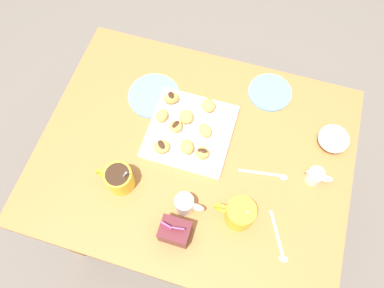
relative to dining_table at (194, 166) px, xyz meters
The scene contains 26 objects.
ground_plane 0.59m from the dining_table, ahead, with size 8.00×8.00×0.00m, color #665B51.
dining_table is the anchor object (origin of this frame).
pastry_plate_square 0.15m from the dining_table, 62.80° to the right, with size 0.28×0.28×0.02m, color white.
coffee_mug_yellow_left 0.31m from the dining_table, 138.49° to the left, with size 0.13×0.09×0.15m.
coffee_mug_yellow_right 0.31m from the dining_table, 40.83° to the left, with size 0.13×0.09×0.13m.
cream_pitcher_white 0.25m from the dining_table, 97.80° to the left, with size 0.10×0.06×0.07m.
sugar_caddy 0.32m from the dining_table, 94.65° to the left, with size 0.09×0.07×0.11m.
ice_cream_bowl 0.50m from the dining_table, 158.33° to the right, with size 0.11×0.11×0.08m.
chocolate_sauce_pitcher 0.43m from the dining_table, behind, with size 0.09×0.05×0.06m.
saucer_sky_left 0.39m from the dining_table, 122.46° to the right, with size 0.16×0.16×0.01m, color #66A8DB.
saucer_sky_right 0.30m from the dining_table, 39.98° to the right, with size 0.19×0.19×0.01m, color #66A8DB.
loose_spoon_near_saucer 0.42m from the dining_table, 147.63° to the left, with size 0.08×0.15×0.01m.
loose_spoon_by_plate 0.29m from the dining_table, behind, with size 0.16×0.04×0.01m.
beignet_0 0.19m from the dining_table, 11.83° to the left, with size 0.05×0.06×0.03m, color #D19347.
chocolate_drizzle_0 0.20m from the dining_table, 11.83° to the left, with size 0.03×0.02×0.01m, color #381E11.
beignet_1 0.19m from the dining_table, 36.60° to the right, with size 0.05×0.05×0.03m, color #D19347.
chocolate_drizzle_1 0.20m from the dining_table, 36.60° to the right, with size 0.03×0.02×0.01m, color #381E11.
beignet_2 0.20m from the dining_table, 60.22° to the right, with size 0.05×0.06×0.04m, color #D19347.
beignet_3 0.26m from the dining_table, 50.73° to the right, with size 0.04×0.06×0.04m, color #D19347.
chocolate_drizzle_3 0.28m from the dining_table, 50.73° to the right, with size 0.03×0.02×0.01m, color #381E11.
beignet_4 0.17m from the dining_table, 101.52° to the right, with size 0.05×0.04×0.03m, color #D19347.
beignet_5 0.16m from the dining_table, ahead, with size 0.05×0.05×0.04m, color #D19347.
beignet_6 0.23m from the dining_table, 31.93° to the right, with size 0.05×0.04×0.03m, color #D19347.
beignet_7 0.16m from the dining_table, 167.37° to the left, with size 0.05×0.04×0.04m, color #D19347.
chocolate_drizzle_7 0.18m from the dining_table, 167.37° to the left, with size 0.03×0.02×0.01m, color #381E11.
beignet_8 0.23m from the dining_table, 88.90° to the right, with size 0.05×0.05×0.03m, color #D19347.
Camera 1 is at (-0.13, 0.47, 1.86)m, focal length 34.36 mm.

